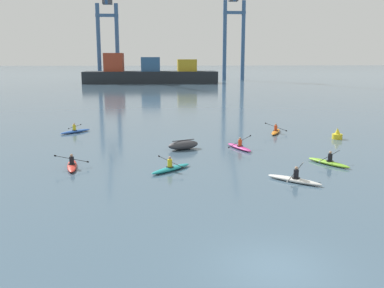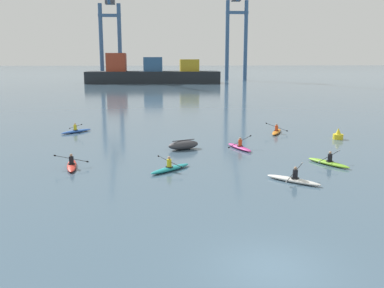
# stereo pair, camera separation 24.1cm
# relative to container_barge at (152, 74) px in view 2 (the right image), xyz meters

# --- Properties ---
(ground_plane) EXTENTS (800.00, 800.00, 0.00)m
(ground_plane) POSITION_rel_container_barge_xyz_m (6.39, -112.30, -2.69)
(ground_plane) COLOR #425B70
(container_barge) EXTENTS (37.68, 9.17, 8.45)m
(container_barge) POSITION_rel_container_barge_xyz_m (0.00, 0.00, 0.00)
(container_barge) COLOR #1E2328
(container_barge) RESTS_ON ground
(gantry_crane_west) EXTENTS (6.74, 15.87, 34.14)m
(gantry_crane_west) POSITION_rel_container_barge_xyz_m (-12.54, 9.51, 13.40)
(gantry_crane_west) COLOR #335684
(gantry_crane_west) RESTS_ON ground
(gantry_crane_west_mid) EXTENTS (7.13, 15.87, 36.34)m
(gantry_crane_west_mid) POSITION_rel_container_barge_xyz_m (26.75, 13.78, 14.40)
(gantry_crane_west_mid) COLOR #335684
(gantry_crane_west_mid) RESTS_ON ground
(capsized_dinghy) EXTENTS (2.82, 2.12, 0.76)m
(capsized_dinghy) POSITION_rel_container_barge_xyz_m (4.38, -92.37, -2.34)
(capsized_dinghy) COLOR #38383D
(capsized_dinghy) RESTS_ON ground
(channel_buoy) EXTENTS (0.90, 0.90, 1.00)m
(channel_buoy) POSITION_rel_container_barge_xyz_m (18.35, -88.97, -2.33)
(channel_buoy) COLOR yellow
(channel_buoy) RESTS_ON ground
(kayak_blue) EXTENTS (2.80, 2.86, 0.99)m
(kayak_blue) POSITION_rel_container_barge_xyz_m (-5.62, -83.83, -2.52)
(kayak_blue) COLOR #2856B2
(kayak_blue) RESTS_ON ground
(kayak_orange) EXTENTS (2.03, 3.35, 1.01)m
(kayak_orange) POSITION_rel_container_barge_xyz_m (13.69, -85.56, -2.52)
(kayak_orange) COLOR orange
(kayak_orange) RESTS_ON ground
(kayak_lime) EXTENTS (2.23, 3.24, 0.95)m
(kayak_lime) POSITION_rel_container_barge_xyz_m (13.94, -98.09, -2.52)
(kayak_lime) COLOR #7ABC2D
(kayak_lime) RESTS_ON ground
(kayak_magenta) EXTENTS (2.04, 3.39, 1.08)m
(kayak_magenta) POSITION_rel_container_barge_xyz_m (8.83, -92.55, -2.52)
(kayak_magenta) COLOR #C13384
(kayak_magenta) RESTS_ON ground
(kayak_white) EXTENTS (2.89, 2.77, 1.05)m
(kayak_white) POSITION_rel_container_barge_xyz_m (10.31, -102.04, -2.52)
(kayak_white) COLOR silver
(kayak_white) RESTS_ON ground
(kayak_red) EXTENTS (2.21, 3.45, 0.95)m
(kayak_red) POSITION_rel_container_barge_xyz_m (-3.29, -97.62, -2.52)
(kayak_red) COLOR red
(kayak_red) RESTS_ON ground
(kayak_teal) EXTENTS (2.86, 2.79, 0.95)m
(kayak_teal) POSITION_rel_container_barge_xyz_m (3.19, -98.89, -2.52)
(kayak_teal) COLOR teal
(kayak_teal) RESTS_ON ground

